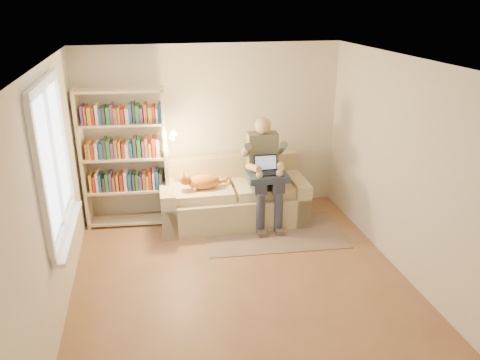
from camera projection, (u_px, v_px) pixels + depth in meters
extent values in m
plane|color=brown|center=(242.00, 282.00, 5.66)|extent=(4.50, 4.50, 0.00)
cube|color=white|center=(242.00, 63.00, 4.71)|extent=(4.00, 4.50, 0.02)
cube|color=silver|center=(52.00, 198.00, 4.80)|extent=(0.02, 4.50, 2.60)
cube|color=silver|center=(406.00, 170.00, 5.56)|extent=(0.02, 4.50, 2.60)
cube|color=silver|center=(212.00, 130.00, 7.23)|extent=(4.00, 0.02, 2.60)
cube|color=silver|center=(312.00, 305.00, 3.13)|extent=(4.00, 0.02, 2.60)
plane|color=white|center=(53.00, 159.00, 4.86)|extent=(0.00, 1.50, 1.50)
cube|color=white|center=(43.00, 83.00, 4.57)|extent=(0.05, 1.50, 0.08)
cube|color=white|center=(65.00, 227.00, 5.15)|extent=(0.05, 1.50, 0.08)
cube|color=white|center=(54.00, 159.00, 4.86)|extent=(0.04, 0.05, 1.50)
cube|color=white|center=(69.00, 230.00, 5.18)|extent=(0.12, 1.52, 0.04)
cube|color=#C1B488|center=(233.00, 206.00, 7.16)|extent=(2.21, 1.03, 0.46)
cube|color=#C1B488|center=(229.00, 169.00, 7.34)|extent=(2.19, 0.27, 0.47)
cube|color=#C1B488|center=(168.00, 205.00, 6.96)|extent=(0.24, 0.99, 0.66)
cube|color=#C1B488|center=(295.00, 196.00, 7.29)|extent=(0.24, 0.99, 0.66)
cube|color=beige|center=(201.00, 192.00, 6.92)|extent=(0.94, 0.68, 0.13)
cube|color=beige|center=(266.00, 188.00, 7.09)|extent=(0.94, 0.68, 0.13)
cube|color=slate|center=(262.00, 153.00, 6.97)|extent=(0.45, 0.25, 0.61)
sphere|color=tan|center=(263.00, 126.00, 6.80)|extent=(0.24, 0.24, 0.24)
cube|color=#323647|center=(257.00, 183.00, 6.82)|extent=(0.19, 0.50, 0.19)
cube|color=#323647|center=(275.00, 182.00, 6.87)|extent=(0.19, 0.50, 0.19)
cylinder|color=#323647|center=(261.00, 214.00, 6.74)|extent=(0.13, 0.13, 0.61)
cylinder|color=#323647|center=(278.00, 212.00, 6.78)|extent=(0.13, 0.13, 0.61)
ellipsoid|color=orange|center=(201.00, 182.00, 6.83)|extent=(0.48, 0.26, 0.21)
sphere|color=orange|center=(182.00, 180.00, 6.72)|extent=(0.17, 0.17, 0.17)
cylinder|color=orange|center=(217.00, 182.00, 6.94)|extent=(0.23, 0.05, 0.07)
cube|color=#263342|center=(270.00, 176.00, 6.79)|extent=(0.59, 0.48, 0.10)
cube|color=black|center=(271.00, 173.00, 6.72)|extent=(0.34, 0.24, 0.02)
cube|color=black|center=(269.00, 162.00, 6.80)|extent=(0.34, 0.09, 0.22)
plane|color=#8CA5CC|center=(269.00, 162.00, 6.80)|extent=(0.31, 0.10, 0.29)
cube|color=beige|center=(83.00, 161.00, 6.69)|extent=(0.07, 0.32, 2.06)
cube|color=beige|center=(166.00, 158.00, 6.82)|extent=(0.07, 0.32, 2.06)
cube|color=beige|center=(131.00, 220.00, 7.11)|extent=(1.25, 0.42, 0.03)
cube|color=beige|center=(128.00, 190.00, 6.93)|extent=(1.25, 0.42, 0.03)
cube|color=beige|center=(125.00, 157.00, 6.75)|extent=(1.25, 0.42, 0.03)
cube|color=beige|center=(122.00, 124.00, 6.56)|extent=(1.25, 0.42, 0.03)
cube|color=beige|center=(118.00, 90.00, 6.39)|extent=(1.25, 0.42, 0.03)
cube|color=silver|center=(127.00, 181.00, 6.88)|extent=(1.07, 0.34, 0.25)
cube|color=#1E4C8C|center=(124.00, 148.00, 6.70)|extent=(1.07, 0.34, 0.25)
cube|color=#333338|center=(121.00, 114.00, 6.51)|extent=(1.07, 0.34, 0.25)
cylinder|color=silver|center=(160.00, 154.00, 6.79)|extent=(0.11, 0.11, 0.04)
cone|color=silver|center=(171.00, 135.00, 6.57)|extent=(0.15, 0.18, 0.17)
cube|color=gray|center=(274.00, 233.00, 6.84)|extent=(2.07, 1.31, 0.01)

